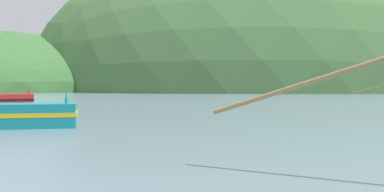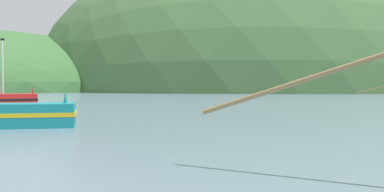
# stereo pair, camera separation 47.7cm
# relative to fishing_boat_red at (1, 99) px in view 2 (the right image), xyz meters

# --- Properties ---
(hill_mid_left) EXTENTS (169.46, 135.57, 105.20)m
(hill_mid_left) POSITION_rel_fishing_boat_red_xyz_m (57.15, 117.06, -0.76)
(hill_mid_left) COLOR #47703D
(hill_mid_left) RESTS_ON ground
(fishing_boat_red) EXTENTS (6.58, 4.74, 6.37)m
(fishing_boat_red) POSITION_rel_fishing_boat_red_xyz_m (0.00, 0.00, 0.00)
(fishing_boat_red) COLOR red
(fishing_boat_red) RESTS_ON ground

